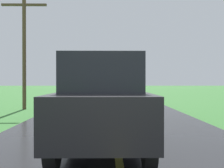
% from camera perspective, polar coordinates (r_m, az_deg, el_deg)
% --- Properties ---
extents(banana_truck_near, '(2.38, 5.82, 2.80)m').
position_cam_1_polar(banana_truck_near, '(11.87, -0.87, 0.33)').
color(banana_truck_near, '#2D2D30').
rests_on(banana_truck_near, road_surface).
extents(banana_truck_far, '(2.38, 5.81, 2.80)m').
position_cam_1_polar(banana_truck_far, '(26.94, -1.00, 0.40)').
color(banana_truck_far, '#2D2D30').
rests_on(banana_truck_far, road_surface).
extents(utility_pole_roadside, '(2.43, 0.20, 6.07)m').
position_cam_1_polar(utility_pole_roadside, '(15.20, -18.46, 7.53)').
color(utility_pole_roadside, brown).
rests_on(utility_pole_roadside, ground).
extents(following_car, '(1.74, 4.10, 1.92)m').
position_cam_1_polar(following_car, '(5.44, -2.04, -3.98)').
color(following_car, black).
rests_on(following_car, road_surface).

